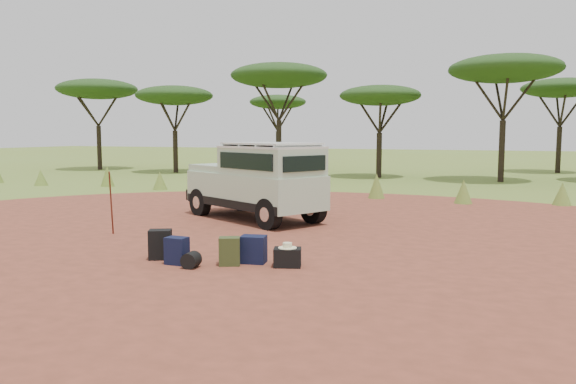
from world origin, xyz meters
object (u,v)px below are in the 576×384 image
at_px(safari_vehicle, 257,183).
at_px(hard_case, 287,258).
at_px(backpack_black, 160,245).
at_px(walking_staff, 111,203).
at_px(backpack_navy, 177,251).
at_px(duffel_navy, 253,250).
at_px(backpack_olive, 229,251).

relative_size(safari_vehicle, hard_case, 9.61).
bearing_deg(backpack_black, hard_case, -19.16).
bearing_deg(walking_staff, backpack_black, -66.20).
height_order(backpack_black, backpack_navy, backpack_black).
bearing_deg(backpack_black, duffel_navy, -14.92).
height_order(backpack_navy, duffel_navy, duffel_navy).
xyz_separation_m(backpack_black, backpack_olive, (1.41, 0.03, -0.02)).
relative_size(safari_vehicle, duffel_navy, 9.11).
xyz_separation_m(backpack_olive, duffel_navy, (0.31, 0.32, -0.00)).
height_order(safari_vehicle, backpack_navy, safari_vehicle).
height_order(backpack_black, duffel_navy, backpack_black).
relative_size(walking_staff, hard_case, 3.20).
distance_m(duffel_navy, hard_case, 0.68).
xyz_separation_m(backpack_black, hard_case, (2.40, 0.32, -0.11)).
bearing_deg(safari_vehicle, duffel_navy, -38.13).
height_order(walking_staff, backpack_navy, walking_staff).
xyz_separation_m(walking_staff, backpack_olive, (3.85, -1.62, -0.48)).
distance_m(backpack_black, hard_case, 2.42).
bearing_deg(hard_case, safari_vehicle, 101.97).
relative_size(safari_vehicle, backpack_black, 8.17).
relative_size(backpack_black, duffel_navy, 1.11).
bearing_deg(backpack_olive, backpack_navy, 171.54).
xyz_separation_m(walking_staff, backpack_navy, (2.95, -1.89, -0.49)).
xyz_separation_m(backpack_black, duffel_navy, (1.73, 0.36, -0.03)).
relative_size(safari_vehicle, backpack_olive, 8.94).
height_order(walking_staff, backpack_black, walking_staff).
relative_size(walking_staff, backpack_olive, 2.97).
height_order(walking_staff, duffel_navy, walking_staff).
xyz_separation_m(backpack_navy, duffel_navy, (1.22, 0.60, 0.00)).
bearing_deg(walking_staff, hard_case, -47.50).
xyz_separation_m(backpack_navy, backpack_olive, (0.90, 0.27, 0.01)).
bearing_deg(backpack_navy, duffel_navy, 27.07).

